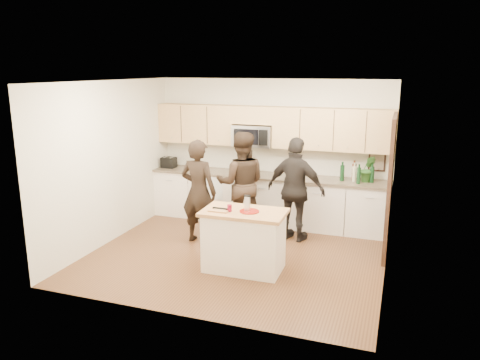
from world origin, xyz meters
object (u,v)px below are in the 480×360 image
(toaster, at_px, (169,162))
(woman_right, at_px, (296,190))
(woman_left, at_px, (199,192))
(island, at_px, (244,240))
(woman_center, at_px, (241,183))

(toaster, distance_m, woman_right, 2.86)
(woman_left, relative_size, woman_right, 0.99)
(island, height_order, woman_left, woman_left)
(woman_left, relative_size, woman_center, 0.96)
(woman_center, bearing_deg, woman_left, 33.37)
(toaster, xyz_separation_m, woman_left, (1.25, -1.33, -0.16))
(woman_center, bearing_deg, toaster, -38.53)
(toaster, distance_m, woman_left, 1.83)
(woman_left, height_order, woman_center, woman_center)
(toaster, height_order, woman_left, woman_left)
(toaster, bearing_deg, woman_right, -14.36)
(island, distance_m, woman_left, 1.43)
(woman_right, bearing_deg, woman_left, 35.23)
(island, xyz_separation_m, woman_right, (0.43, 1.45, 0.44))
(island, xyz_separation_m, woman_center, (-0.55, 1.48, 0.46))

